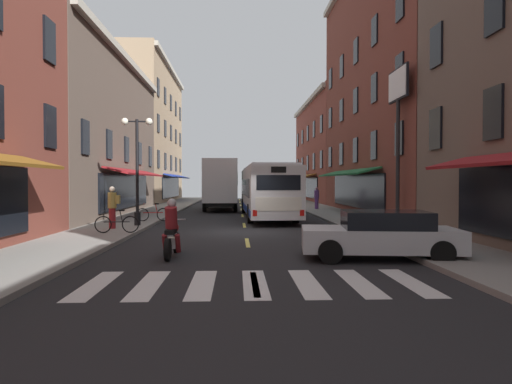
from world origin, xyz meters
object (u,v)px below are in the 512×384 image
Objects in this scene: pedestrian_near at (113,206)px; bicycle_near at (117,224)px; transit_bus at (267,191)px; box_truck at (220,184)px; sedan_mid at (381,234)px; sedan_near at (224,197)px; motorcycle_rider at (172,232)px; street_lamp_twin at (137,166)px; billboard_sign at (398,109)px; pedestrian_mid at (317,198)px; bicycle_mid at (153,214)px.

bicycle_near is at bearing -163.41° from pedestrian_near.
box_truck is (-3.03, 7.41, 0.34)m from transit_bus.
pedestrian_near is (-9.28, 7.37, 0.42)m from sedan_mid.
transit_bus reaches higher than sedan_near.
motorcycle_rider is 8.92m from street_lamp_twin.
billboard_sign reaches higher than bicycle_near.
billboard_sign is 12.27m from street_lamp_twin.
box_truck is 17.03m from bicycle_near.
transit_bus is at bearing 54.86° from bicycle_near.
motorcycle_rider is at bearing -104.30° from transit_bus.
pedestrian_mid is at bearing 96.50° from billboard_sign.
sedan_mid is at bearing -5.95° from motorcycle_rider.
sedan_near is at bearing -110.59° from pedestrian_mid.
billboard_sign is at bearing -12.98° from bicycle_mid.
bicycle_near is 1.06× the size of pedestrian_mid.
billboard_sign is at bearing 40.02° from motorcycle_rider.
pedestrian_mid is at bearing 69.41° from motorcycle_rider.
pedestrian_near is at bearing 141.55° from sedan_mid.
sedan_mid is 21.43m from pedestrian_mid.
street_lamp_twin is (-2.72, 8.21, 2.17)m from motorcycle_rider.
motorcycle_rider is at bearing 174.05° from sedan_mid.
billboard_sign is 26.49m from sedan_near.
billboard_sign reaches higher than box_truck.
street_lamp_twin is (-8.54, 8.82, 2.20)m from sedan_mid.
street_lamp_twin reaches higher than bicycle_near.
pedestrian_near is at bearing -105.68° from bicycle_mid.
box_truck reaches higher than motorcycle_rider.
bicycle_near is 18.95m from pedestrian_mid.
box_truck is 13.89m from street_lamp_twin.
motorcycle_rider is at bearing -91.61° from box_truck.
pedestrian_mid is at bearing 45.14° from bicycle_mid.
transit_bus is 7.71× the size of pedestrian_mid.
bicycle_near is 5.44m from bicycle_mid.
pedestrian_mid is 16.46m from street_lamp_twin.
billboard_sign is 16.74m from box_truck.
bicycle_mid is 14.48m from pedestrian_mid.
billboard_sign is 4.21× the size of bicycle_near.
bicycle_mid is (-6.05, -3.78, -1.11)m from transit_bus.
bicycle_mid is at bearing 167.02° from billboard_sign.
motorcycle_rider is at bearing -91.02° from sedan_near.
motorcycle_rider is at bearing -71.66° from street_lamp_twin.
pedestrian_near is (-12.72, -1.02, -4.39)m from billboard_sign.
sedan_mid reaches higher than bicycle_mid.
motorcycle_rider reaches higher than sedan_mid.
box_truck is 10.75m from sedan_near.
sedan_mid is 10.35m from bicycle_near.
billboard_sign is 12.98m from bicycle_mid.
street_lamp_twin is (0.12, 3.16, 2.38)m from bicycle_near.
sedan_mid is 13.81m from bicycle_mid.
box_truck is 15.47m from pedestrian_near.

